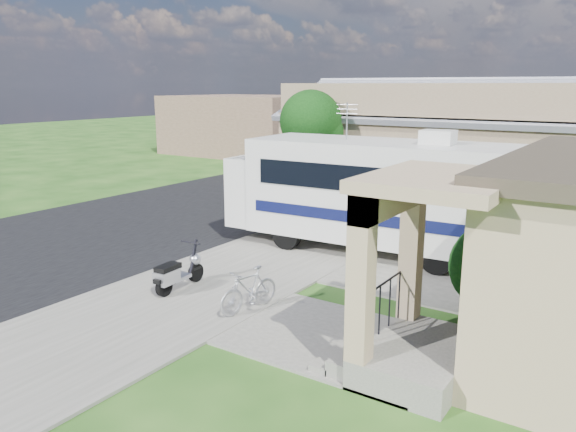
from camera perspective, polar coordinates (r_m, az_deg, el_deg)
The scene contains 18 objects.
ground at distance 13.24m, azimuth -4.27°, elevation -7.83°, with size 120.00×120.00×0.00m, color #173F11.
street_slab at distance 25.31m, azimuth -3.72°, elevation 2.39°, with size 9.00×80.00×0.02m, color black.
sidewalk_slab at distance 22.03m, azimuth 9.82°, elevation 0.65°, with size 4.00×80.00×0.06m, color #5F5E56.
driveway_slab at distance 16.18m, azimuth 9.90°, elevation -3.96°, with size 7.00×6.00×0.05m, color #5F5E56.
walk_slab at distance 10.94m, azimuth 5.15°, elevation -12.40°, with size 4.00×3.00×0.05m, color #5F5E56.
warehouse at distance 25.03m, azimuth 15.86°, elevation 6.38°, with size 12.50×8.40×5.04m.
distant_bldg_far at distance 40.26m, azimuth -4.12°, elevation 9.25°, with size 10.00×8.00×4.00m, color brown.
distant_bldg_near at distance 49.33m, azimuth 6.47°, elevation 9.46°, with size 8.00×7.00×3.20m, color #785F4B.
street_tree_a at distance 21.98m, azimuth 2.61°, elevation 9.28°, with size 2.44×2.40×4.58m.
street_tree_b at distance 30.94m, azimuth 12.44°, elevation 10.39°, with size 2.44×2.40×4.73m.
street_tree_c at distance 39.46m, azimuth 17.33°, elevation 10.23°, with size 2.44×2.40×4.42m.
motorhome at distance 16.20m, azimuth 8.21°, elevation 2.62°, with size 8.34×3.07×4.21m.
shrub at distance 12.06m, azimuth 20.64°, elevation -4.52°, with size 1.99×1.90×2.44m.
scooter at distance 13.35m, azimuth -11.23°, elevation -5.71°, with size 0.57×1.62×1.06m.
bicycle at distance 11.99m, azimuth -3.98°, elevation -7.73°, with size 0.44×1.54×0.93m, color #B2B3BA.
pickup_truck at distance 26.34m, azimuth 2.17°, elevation 4.53°, with size 2.58×5.60×1.56m, color white.
van at distance 33.02m, azimuth 7.96°, elevation 6.42°, with size 2.59×6.36×1.85m, color white.
garden_hose at distance 11.19m, azimuth 10.18°, elevation -11.55°, with size 0.44×0.44×0.20m, color #16701C.
Camera 1 is at (7.67, -9.70, 4.74)m, focal length 35.00 mm.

